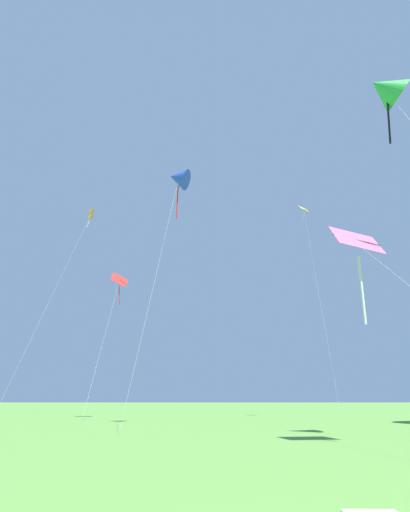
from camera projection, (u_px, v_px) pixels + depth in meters
name	position (u px, v px, depth m)	size (l,w,h in m)	color
kite_pink_low	(359.00, 257.00, 18.31)	(2.10, 11.96, 8.99)	pink
kite_orange_box	(90.00, 217.00, 48.36)	(3.72, 9.46, 21.99)	orange
kite_red_high	(119.00, 286.00, 41.26)	(1.40, 10.79, 13.35)	red
kite_blue_delta	(178.00, 178.00, 33.18)	(3.05, 8.52, 18.76)	blue
kite_yellow_diamond	(306.00, 223.00, 43.88)	(1.14, 6.16, 20.77)	yellow
kite_green_small	(386.00, 90.00, 23.09)	(3.95, 8.50, 18.60)	green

